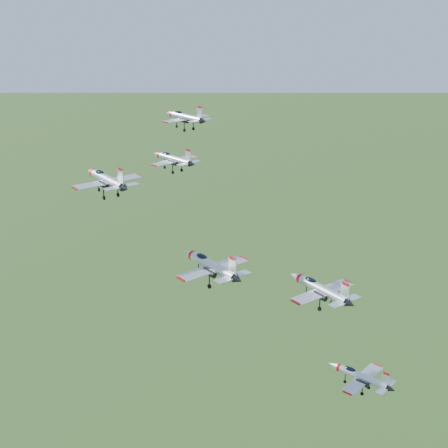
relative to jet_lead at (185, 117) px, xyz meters
The scene contains 6 objects.
jet_lead is the anchor object (origin of this frame).
jet_left_high 19.42m from the jet_lead, 56.77° to the right, with size 10.74×9.00×2.88m.
jet_right_high 31.87m from the jet_lead, 72.76° to the right, with size 12.83×10.93×3.50m.
jet_left_low 45.49m from the jet_lead, 20.92° to the right, with size 13.54×11.54×3.70m.
jet_right_low 40.95m from the jet_lead, 45.54° to the right, with size 13.61×11.55×3.69m.
jet_trail 59.31m from the jet_lead, 22.21° to the right, with size 10.81×8.95×2.89m.
Camera 1 is at (57.29, -76.62, 158.64)m, focal length 50.00 mm.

